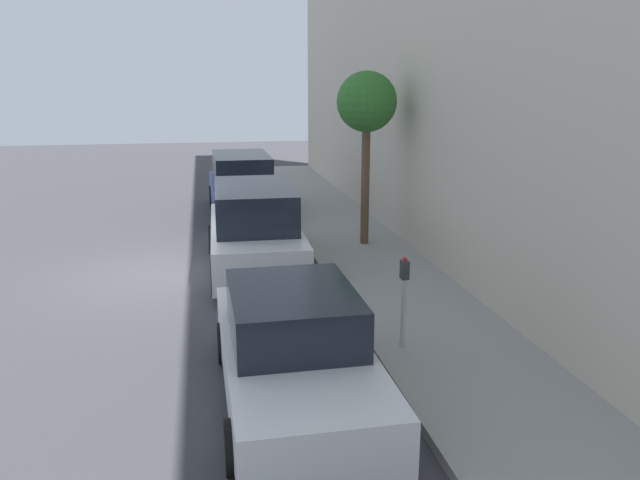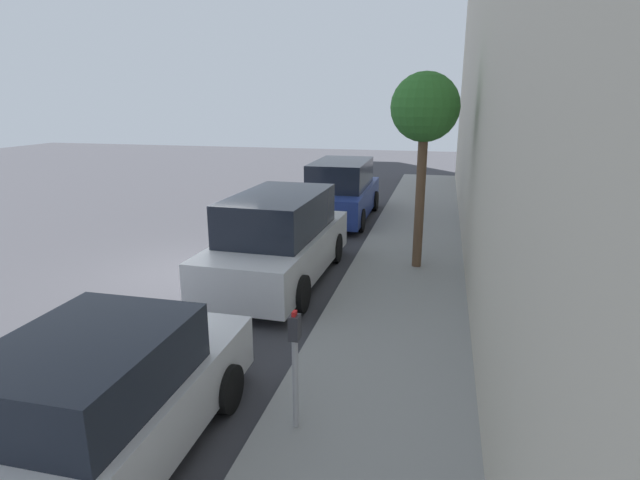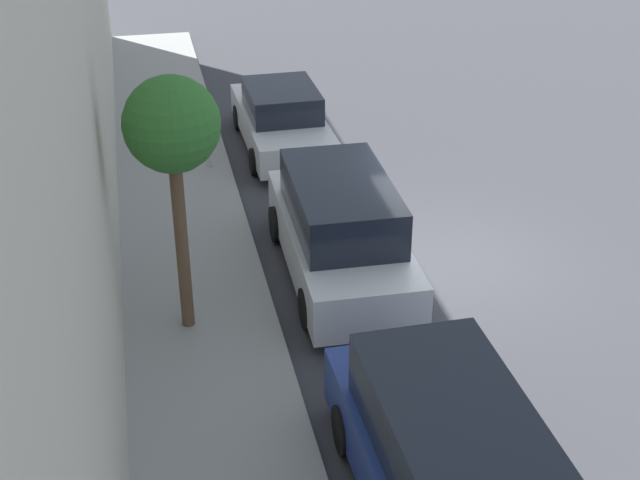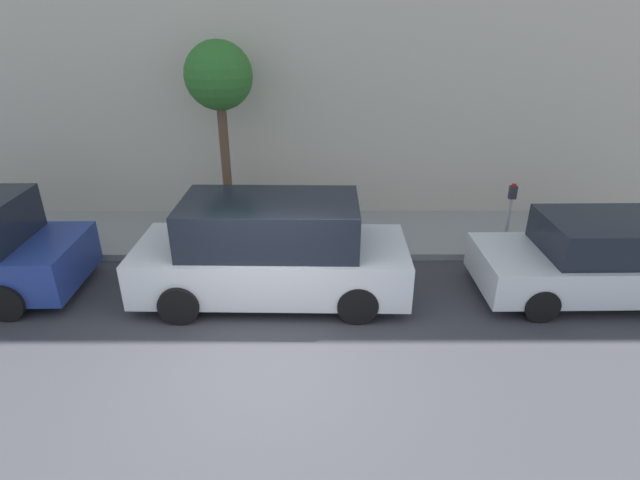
# 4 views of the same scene
# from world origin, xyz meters

# --- Properties ---
(ground_plane) EXTENTS (60.00, 60.00, 0.00)m
(ground_plane) POSITION_xyz_m (0.00, 0.00, 0.00)
(ground_plane) COLOR #38383D
(sidewalk) EXTENTS (2.51, 32.00, 0.15)m
(sidewalk) POSITION_xyz_m (4.75, 0.00, 0.07)
(sidewalk) COLOR gray
(sidewalk) RESTS_ON ground_plane
(parked_sedan_nearest) EXTENTS (1.92, 4.52, 1.54)m
(parked_sedan_nearest) POSITION_xyz_m (2.11, -6.00, 0.73)
(parked_sedan_nearest) COLOR silver
(parked_sedan_nearest) RESTS_ON ground_plane
(parked_minivan_second) EXTENTS (2.02, 4.94, 1.90)m
(parked_minivan_second) POSITION_xyz_m (2.11, 0.04, 0.92)
(parked_minivan_second) COLOR silver
(parked_minivan_second) RESTS_ON ground_plane
(parked_minivan_third) EXTENTS (2.02, 4.92, 1.90)m
(parked_minivan_third) POSITION_xyz_m (2.22, 6.09, 0.92)
(parked_minivan_third) COLOR navy
(parked_minivan_third) RESTS_ON ground_plane
(parking_meter_near) EXTENTS (0.11, 0.15, 1.43)m
(parking_meter_near) POSITION_xyz_m (3.95, -4.93, 1.03)
(parking_meter_near) COLOR #ADADB2
(parking_meter_near) RESTS_ON sidewalk
(street_tree) EXTENTS (1.44, 1.44, 4.21)m
(street_tree) POSITION_xyz_m (4.96, 1.28, 3.56)
(street_tree) COLOR brown
(street_tree) RESTS_ON sidewalk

